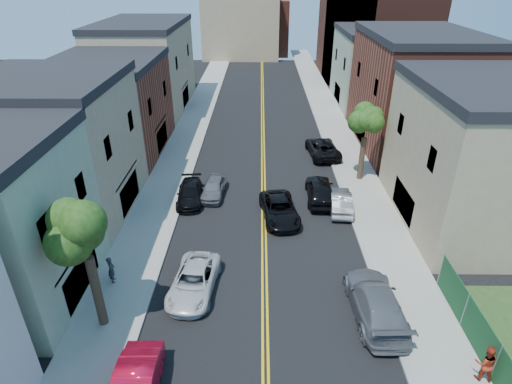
{
  "coord_description": "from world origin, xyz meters",
  "views": [
    {
      "loc": [
        -0.29,
        -0.85,
        15.51
      ],
      "look_at": [
        -0.55,
        24.08,
        2.0
      ],
      "focal_mm": 29.27,
      "sensor_mm": 36.0,
      "label": 1
    }
  ],
  "objects_px": {
    "silver_car_right": "(340,201)",
    "dark_car_right_far": "(323,148)",
    "pedestrian_left": "(111,269)",
    "black_car_left": "(190,193)",
    "grey_car_left": "(214,188)",
    "black_car_right": "(320,190)",
    "black_suv_lane": "(280,209)",
    "white_pickup": "(194,281)",
    "grey_car_right": "(376,302)",
    "pedestrian_right": "(485,363)"
  },
  "relations": [
    {
      "from": "silver_car_right",
      "to": "dark_car_right_far",
      "type": "xyz_separation_m",
      "value": [
        0.0,
        9.86,
        0.06
      ]
    },
    {
      "from": "silver_car_right",
      "to": "pedestrian_left",
      "type": "xyz_separation_m",
      "value": [
        -13.88,
        -8.12,
        0.26
      ]
    },
    {
      "from": "black_car_left",
      "to": "grey_car_left",
      "type": "bearing_deg",
      "value": 22.62
    },
    {
      "from": "black_car_right",
      "to": "silver_car_right",
      "type": "bearing_deg",
      "value": 134.24
    },
    {
      "from": "silver_car_right",
      "to": "black_suv_lane",
      "type": "relative_size",
      "value": 0.83
    },
    {
      "from": "black_car_right",
      "to": "silver_car_right",
      "type": "height_order",
      "value": "black_car_right"
    },
    {
      "from": "dark_car_right_far",
      "to": "grey_car_left",
      "type": "bearing_deg",
      "value": 34.33
    },
    {
      "from": "silver_car_right",
      "to": "dark_car_right_far",
      "type": "distance_m",
      "value": 9.86
    },
    {
      "from": "grey_car_left",
      "to": "black_car_left",
      "type": "distance_m",
      "value": 1.9
    },
    {
      "from": "black_car_right",
      "to": "white_pickup",
      "type": "bearing_deg",
      "value": 53.53
    },
    {
      "from": "black_car_left",
      "to": "black_suv_lane",
      "type": "relative_size",
      "value": 0.88
    },
    {
      "from": "grey_car_right",
      "to": "white_pickup",
      "type": "bearing_deg",
      "value": -12.05
    },
    {
      "from": "dark_car_right_far",
      "to": "black_suv_lane",
      "type": "height_order",
      "value": "dark_car_right_far"
    },
    {
      "from": "pedestrian_right",
      "to": "black_car_left",
      "type": "bearing_deg",
      "value": -34.41
    },
    {
      "from": "black_car_right",
      "to": "black_suv_lane",
      "type": "xyz_separation_m",
      "value": [
        -3.13,
        -2.61,
        -0.14
      ]
    },
    {
      "from": "grey_car_right",
      "to": "black_car_right",
      "type": "height_order",
      "value": "black_car_right"
    },
    {
      "from": "pedestrian_left",
      "to": "white_pickup",
      "type": "bearing_deg",
      "value": -114.75
    },
    {
      "from": "white_pickup",
      "to": "black_car_left",
      "type": "bearing_deg",
      "value": 105.56
    },
    {
      "from": "pedestrian_right",
      "to": "pedestrian_left",
      "type": "bearing_deg",
      "value": -7.09
    },
    {
      "from": "grey_car_left",
      "to": "pedestrian_left",
      "type": "bearing_deg",
      "value": -109.55
    },
    {
      "from": "black_car_left",
      "to": "black_suv_lane",
      "type": "height_order",
      "value": "black_suv_lane"
    },
    {
      "from": "dark_car_right_far",
      "to": "pedestrian_left",
      "type": "bearing_deg",
      "value": 46.43
    },
    {
      "from": "grey_car_right",
      "to": "pedestrian_right",
      "type": "height_order",
      "value": "pedestrian_right"
    },
    {
      "from": "grey_car_left",
      "to": "black_car_right",
      "type": "xyz_separation_m",
      "value": [
        8.01,
        -0.59,
        0.16
      ]
    },
    {
      "from": "white_pickup",
      "to": "silver_car_right",
      "type": "bearing_deg",
      "value": 48.91
    },
    {
      "from": "black_car_left",
      "to": "pedestrian_left",
      "type": "distance_m",
      "value": 9.7
    },
    {
      "from": "black_car_right",
      "to": "black_suv_lane",
      "type": "distance_m",
      "value": 4.08
    },
    {
      "from": "grey_car_left",
      "to": "dark_car_right_far",
      "type": "xyz_separation_m",
      "value": [
        9.3,
        7.87,
        0.07
      ]
    },
    {
      "from": "silver_car_right",
      "to": "grey_car_right",
      "type": "bearing_deg",
      "value": 94.88
    },
    {
      "from": "grey_car_left",
      "to": "dark_car_right_far",
      "type": "height_order",
      "value": "dark_car_right_far"
    },
    {
      "from": "black_car_left",
      "to": "pedestrian_left",
      "type": "height_order",
      "value": "pedestrian_left"
    },
    {
      "from": "black_car_left",
      "to": "pedestrian_right",
      "type": "xyz_separation_m",
      "value": [
        14.6,
        -15.26,
        0.41
      ]
    },
    {
      "from": "white_pickup",
      "to": "grey_car_right",
      "type": "height_order",
      "value": "grey_car_right"
    },
    {
      "from": "grey_car_right",
      "to": "black_car_right",
      "type": "distance_m",
      "value": 11.84
    },
    {
      "from": "pedestrian_left",
      "to": "pedestrian_right",
      "type": "xyz_separation_m",
      "value": [
        17.48,
        -6.0,
        0.1
      ]
    },
    {
      "from": "white_pickup",
      "to": "black_car_right",
      "type": "relative_size",
      "value": 0.98
    },
    {
      "from": "silver_car_right",
      "to": "dark_car_right_far",
      "type": "height_order",
      "value": "dark_car_right_far"
    },
    {
      "from": "grey_car_left",
      "to": "pedestrian_left",
      "type": "height_order",
      "value": "pedestrian_left"
    },
    {
      "from": "pedestrian_right",
      "to": "grey_car_right",
      "type": "bearing_deg",
      "value": -34.4
    },
    {
      "from": "grey_car_left",
      "to": "grey_car_right",
      "type": "bearing_deg",
      "value": -48.2
    },
    {
      "from": "black_car_left",
      "to": "silver_car_right",
      "type": "xyz_separation_m",
      "value": [
        11.0,
        -1.14,
        0.05
      ]
    },
    {
      "from": "grey_car_right",
      "to": "dark_car_right_far",
      "type": "distance_m",
      "value": 20.22
    },
    {
      "from": "grey_car_right",
      "to": "black_car_right",
      "type": "xyz_separation_m",
      "value": [
        -1.29,
        11.77,
        0.01
      ]
    },
    {
      "from": "black_car_left",
      "to": "silver_car_right",
      "type": "relative_size",
      "value": 1.06
    },
    {
      "from": "white_pickup",
      "to": "pedestrian_right",
      "type": "bearing_deg",
      "value": -16.96
    },
    {
      "from": "grey_car_left",
      "to": "pedestrian_left",
      "type": "xyz_separation_m",
      "value": [
        -4.58,
        -10.11,
        0.27
      ]
    },
    {
      "from": "black_car_left",
      "to": "grey_car_right",
      "type": "height_order",
      "value": "grey_car_right"
    },
    {
      "from": "white_pickup",
      "to": "pedestrian_left",
      "type": "height_order",
      "value": "pedestrian_left"
    },
    {
      "from": "dark_car_right_far",
      "to": "silver_car_right",
      "type": "bearing_deg",
      "value": 84.1
    },
    {
      "from": "black_car_left",
      "to": "dark_car_right_far",
      "type": "distance_m",
      "value": 14.04
    }
  ]
}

